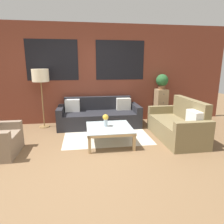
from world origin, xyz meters
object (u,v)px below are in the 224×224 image
floor_lamp (40,77)px  flower_vase (106,119)px  coffee_table (109,129)px  couch_dark (99,116)px  potted_plant (162,81)px  drawer_cabinet (161,105)px  settee_vintage (178,126)px

floor_lamp → flower_vase: bearing=-41.8°
coffee_table → flower_vase: 0.23m
coffee_table → couch_dark: bearing=94.5°
coffee_table → potted_plant: (1.79, 1.57, 0.88)m
couch_dark → drawer_cabinet: (1.89, 0.23, 0.21)m
potted_plant → settee_vintage: bearing=-96.5°
floor_lamp → coffee_table: bearing=-41.8°
settee_vintage → floor_lamp: (-3.23, 1.37, 1.05)m
settee_vintage → drawer_cabinet: 1.52m
couch_dark → settee_vintage: bearing=-36.4°
floor_lamp → flower_vase: size_ratio=5.96×
drawer_cabinet → potted_plant: potted_plant is taller
floor_lamp → drawer_cabinet: floor_lamp is taller
floor_lamp → flower_vase: (1.55, -1.38, -0.83)m
couch_dark → flower_vase: size_ratio=8.46×
couch_dark → flower_vase: couch_dark is taller
floor_lamp → settee_vintage: bearing=-23.0°
settee_vintage → potted_plant: bearing=83.5°
coffee_table → drawer_cabinet: drawer_cabinet is taller
couch_dark → settee_vintage: size_ratio=1.36×
settee_vintage → coffee_table: (-1.62, -0.07, 0.02)m
couch_dark → coffee_table: (0.11, -1.34, 0.05)m
flower_vase → settee_vintage: bearing=0.4°
flower_vase → potted_plant: bearing=39.1°
drawer_cabinet → potted_plant: size_ratio=2.18×
settee_vintage → flower_vase: 1.70m
drawer_cabinet → flower_vase: drawer_cabinet is taller
floor_lamp → potted_plant: 3.41m
couch_dark → settee_vintage: settee_vintage is taller
potted_plant → couch_dark: bearing=-173.1°
couch_dark → coffee_table: couch_dark is taller
coffee_table → flower_vase: flower_vase is taller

